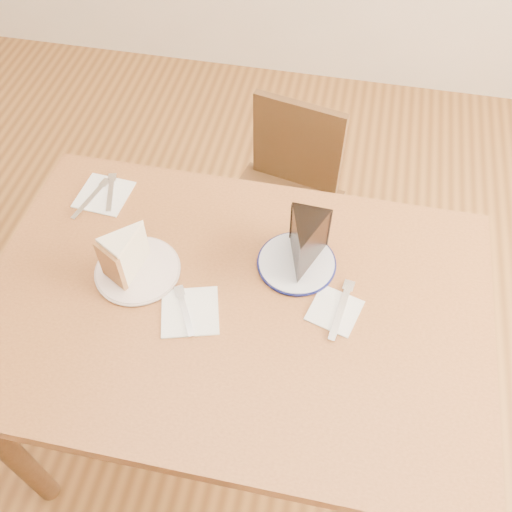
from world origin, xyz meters
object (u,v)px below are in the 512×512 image
object	(u,v)px
table	(235,324)
plate_cream	(138,270)
chair_far	(283,201)
carrot_cake	(130,252)
plate_navy	(297,263)
chocolate_cake	(304,247)

from	to	relation	value
table	plate_cream	world-z (taller)	plate_cream
chair_far	carrot_cake	size ratio (longest dim) A/B	6.76
table	plate_cream	distance (m)	0.27
plate_navy	carrot_cake	distance (m)	0.40
plate_cream	chocolate_cake	world-z (taller)	chocolate_cake
chocolate_cake	plate_cream	bearing A→B (deg)	17.73
chair_far	plate_cream	world-z (taller)	plate_cream
table	plate_navy	size ratio (longest dim) A/B	6.44
chocolate_cake	plate_navy	bearing A→B (deg)	17.24
plate_cream	chocolate_cake	distance (m)	0.41
table	plate_navy	xyz separation A→B (m)	(0.13, 0.14, 0.10)
plate_navy	carrot_cake	size ratio (longest dim) A/B	1.67
plate_cream	table	bearing A→B (deg)	-8.92
chair_far	carrot_cake	xyz separation A→B (m)	(-0.27, -0.60, 0.40)
chair_far	plate_navy	size ratio (longest dim) A/B	4.04
plate_navy	carrot_cake	xyz separation A→B (m)	(-0.39, -0.09, 0.06)
plate_cream	plate_navy	size ratio (longest dim) A/B	1.07
carrot_cake	chair_far	bearing A→B (deg)	94.97
chair_far	chocolate_cake	bearing A→B (deg)	116.38
plate_cream	plate_navy	distance (m)	0.39
carrot_cake	chocolate_cake	bearing A→B (deg)	43.00
chair_far	plate_navy	distance (m)	0.62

